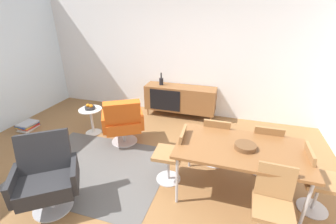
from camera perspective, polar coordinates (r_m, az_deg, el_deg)
name	(u,v)px	position (r m, az deg, el deg)	size (l,w,h in m)	color
ground_plane	(131,176)	(3.62, -9.27, -15.59)	(8.32, 8.32, 0.00)	olive
wall_back	(177,53)	(5.30, 2.22, 14.51)	(6.80, 0.12, 2.80)	white
sideboard	(180,98)	(5.23, 3.03, 3.44)	(1.60, 0.45, 0.72)	brown
vase_cobalt	(161,81)	(5.24, -1.70, 7.75)	(0.09, 0.09, 0.28)	black
dining_table	(241,150)	(3.04, 17.75, -9.01)	(1.60, 0.90, 0.74)	brown
wooden_bowl_on_table	(245,146)	(2.98, 18.75, -8.15)	(0.26, 0.26, 0.06)	brown
dining_chair_back_right	(264,146)	(3.66, 22.91, -7.92)	(0.41, 0.43, 0.86)	#9E7042
dining_chair_front_right	(273,203)	(2.77, 24.66, -19.96)	(0.42, 0.44, 0.86)	#9E7042
dining_chair_near_window	(173,153)	(3.24, 1.17, -10.21)	(0.44, 0.42, 0.86)	#9E7042
dining_chair_far_end	(316,178)	(3.33, 33.03, -13.73)	(0.42, 0.40, 0.86)	#9E7042
dining_chair_back_left	(216,139)	(3.63, 11.90, -6.64)	(0.41, 0.43, 0.86)	#9E7042
lounge_chair_red	(123,121)	(4.19, -11.20, -2.21)	(0.89, 0.87, 0.95)	#D85919
armchair_black_shell	(46,175)	(3.24, -28.10, -13.63)	(0.90, 0.89, 0.95)	#262628
side_table_round	(91,118)	(4.79, -18.57, -1.45)	(0.44, 0.44, 0.52)	white
fruit_bowl	(90,107)	(4.70, -18.95, 1.12)	(0.20, 0.20, 0.11)	#262628
magazine_stack	(28,126)	(5.61, -31.59, -2.94)	(0.33, 0.40, 0.15)	#B2B2B7
area_rug	(96,167)	(3.91, -17.49, -13.07)	(2.20, 1.70, 0.01)	#595654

